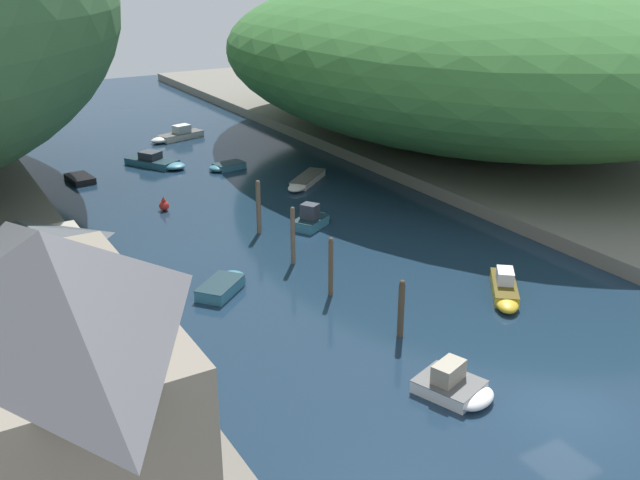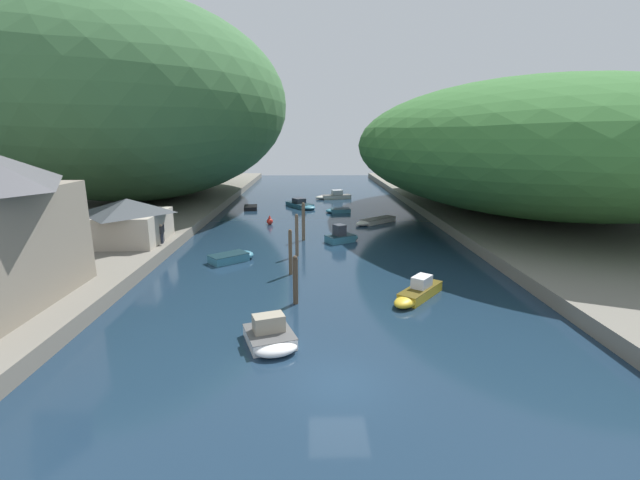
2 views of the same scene
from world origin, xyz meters
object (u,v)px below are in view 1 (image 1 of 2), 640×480
waterfront_building (58,355)px  boat_cabin_cruiser (313,219)px  person_on_quay (96,269)px  boat_near_quay (224,285)px  person_by_boathouse (89,264)px  boat_mid_channel (176,136)px  boat_far_right_bank (305,181)px  boat_moored_right (225,167)px  channel_buoy_near (164,205)px  boat_navy_launch (456,387)px  boat_open_rowboat (505,290)px  boat_red_skiff (78,178)px  boathouse_shed (34,259)px  boat_white_cruiser (157,162)px

waterfront_building → boat_cabin_cruiser: waterfront_building is taller
waterfront_building → person_on_quay: (4.49, 14.52, -3.59)m
boat_near_quay → person_by_boathouse: person_by_boathouse is taller
boat_mid_channel → person_on_quay: size_ratio=3.57×
boat_far_right_bank → person_by_boathouse: (-20.18, -12.02, 1.68)m
boat_mid_channel → boat_moored_right: bearing=164.9°
boat_moored_right → person_by_boathouse: person_by_boathouse is taller
person_on_quay → person_by_boathouse: bearing=19.4°
boat_moored_right → person_by_boathouse: bearing=131.9°
waterfront_building → boat_cabin_cruiser: (20.23, 18.68, -5.03)m
boat_far_right_bank → channel_buoy_near: (-12.05, -0.31, 0.15)m
boat_navy_launch → boat_far_right_bank: 30.91m
waterfront_building → boat_cabin_cruiser: size_ratio=3.56×
boat_open_rowboat → channel_buoy_near: 25.90m
person_by_boathouse → boat_red_skiff: bearing=-25.9°
waterfront_building → boathouse_shed: bearing=84.0°
boat_far_right_bank → person_on_quay: size_ratio=3.24×
waterfront_building → boat_far_right_bank: (24.51, 27.37, -5.27)m
boat_moored_right → boat_navy_launch: (-5.48, -36.83, 0.17)m
boat_red_skiff → channel_buoy_near: size_ratio=3.54×
boathouse_shed → waterfront_building: bearing=-96.0°
boat_open_rowboat → boat_mid_channel: 43.63m
boat_mid_channel → boat_far_right_bank: (3.74, -19.92, -0.16)m
boathouse_shed → boat_white_cruiser: size_ratio=1.12×
boat_moored_right → channel_buoy_near: channel_buoy_near is taller
boat_cabin_cruiser → boat_red_skiff: boat_cabin_cruiser is taller
boat_open_rowboat → boat_mid_channel: bearing=-46.6°
boat_open_rowboat → boat_mid_channel: boat_mid_channel is taller
boat_moored_right → boat_near_quay: bearing=148.3°
boat_mid_channel → person_by_boathouse: bearing=138.1°
boat_mid_channel → person_on_quay: (-16.29, -32.77, 1.52)m
boat_near_quay → boat_navy_launch: bearing=-22.8°
boat_white_cruiser → boat_moored_right: bearing=109.2°
boat_red_skiff → person_by_boathouse: (-4.48, -22.64, 1.71)m
boat_moored_right → boat_white_cruiser: boat_white_cruiser is taller
boat_white_cruiser → boat_red_skiff: (-7.08, -0.77, -0.16)m
boat_far_right_bank → boat_red_skiff: bearing=16.2°
boat_moored_right → boat_white_cruiser: bearing=41.9°
boat_open_rowboat → boat_navy_launch: size_ratio=1.24×
boat_moored_right → boat_mid_channel: 12.57m
boathouse_shed → boat_navy_launch: bearing=-51.6°
boat_far_right_bank → channel_buoy_near: 12.05m
waterfront_building → boathouse_shed: waterfront_building is taller
boathouse_shed → boat_red_skiff: size_ratio=1.77×
boat_cabin_cruiser → person_on_quay: person_on_quay is taller
boat_near_quay → boat_cabin_cruiser: boat_cabin_cruiser is taller
boat_navy_launch → boat_white_cruiser: (0.68, 40.88, -0.04)m
boat_open_rowboat → boat_far_right_bank: 23.62m
waterfront_building → boat_navy_launch: bearing=-7.9°
boat_near_quay → channel_buoy_near: bearing=134.4°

